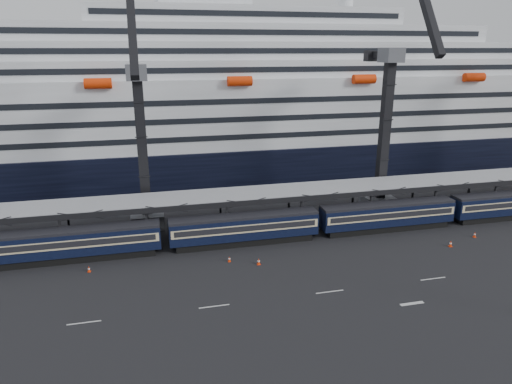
% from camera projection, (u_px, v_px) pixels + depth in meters
% --- Properties ---
extents(ground, '(260.00, 260.00, 0.00)m').
position_uv_depth(ground, '(333.00, 272.00, 51.09)').
color(ground, black).
rests_on(ground, ground).
extents(lane_markings, '(111.00, 4.27, 0.02)m').
position_uv_depth(lane_markings, '(424.00, 286.00, 48.03)').
color(lane_markings, beige).
rests_on(lane_markings, ground).
extents(train, '(133.05, 3.00, 4.05)m').
position_uv_depth(train, '(270.00, 225.00, 58.67)').
color(train, black).
rests_on(train, ground).
extents(canopy, '(130.00, 6.25, 5.53)m').
position_uv_depth(canopy, '(295.00, 191.00, 62.48)').
color(canopy, gray).
rests_on(canopy, ground).
extents(cruise_ship, '(214.09, 28.84, 34.00)m').
position_uv_depth(cruise_ship, '(240.00, 110.00, 89.77)').
color(cruise_ship, black).
rests_on(cruise_ship, ground).
extents(crane_dark_near, '(4.50, 17.75, 35.08)m').
position_uv_depth(crane_dark_near, '(142.00, 143.00, 60.31)').
color(crane_dark_near, '#515359').
rests_on(crane_dark_near, ground).
extents(crane_dark_mid, '(4.50, 18.24, 39.64)m').
position_uv_depth(crane_dark_mid, '(387.00, 124.00, 66.66)').
color(crane_dark_mid, '#515359').
rests_on(crane_dark_mid, ground).
extents(traffic_cone_b, '(0.36, 0.36, 0.72)m').
position_uv_depth(traffic_cone_b, '(89.00, 269.00, 51.03)').
color(traffic_cone_b, '#ED3207').
rests_on(traffic_cone_b, ground).
extents(traffic_cone_c, '(0.40, 0.40, 0.80)m').
position_uv_depth(traffic_cone_c, '(259.00, 261.00, 52.75)').
color(traffic_cone_c, '#ED3207').
rests_on(traffic_cone_c, ground).
extents(traffic_cone_d, '(0.34, 0.34, 0.69)m').
position_uv_depth(traffic_cone_d, '(229.00, 259.00, 53.48)').
color(traffic_cone_d, '#ED3207').
rests_on(traffic_cone_d, ground).
extents(traffic_cone_e, '(0.38, 0.38, 0.76)m').
position_uv_depth(traffic_cone_e, '(475.00, 235.00, 60.35)').
color(traffic_cone_e, '#ED3207').
rests_on(traffic_cone_e, ground).
extents(traffic_cone_f, '(0.41, 0.41, 0.83)m').
position_uv_depth(traffic_cone_f, '(451.00, 244.00, 57.49)').
color(traffic_cone_f, '#ED3207').
rests_on(traffic_cone_f, ground).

